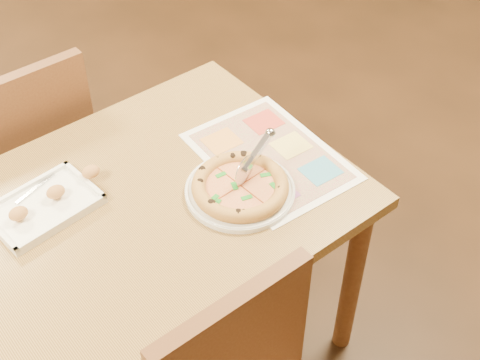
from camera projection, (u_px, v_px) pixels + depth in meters
room at (73, 4)px, 1.34m from camera, size 7.00×7.00×7.00m
dining_table at (118, 239)px, 1.83m from camera, size 1.30×0.85×0.72m
chair_far at (26, 145)px, 2.22m from camera, size 0.42×0.42×0.47m
plate at (240, 191)px, 1.84m from camera, size 0.39×0.39×0.02m
pizza at (240, 186)px, 1.82m from camera, size 0.27×0.27×0.04m
pizza_cutter at (253, 158)px, 1.81m from camera, size 0.17×0.06×0.10m
appetizer_tray at (46, 205)px, 1.79m from camera, size 0.33×0.22×0.05m
menu at (270, 156)px, 1.95m from camera, size 0.36×0.49×0.00m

